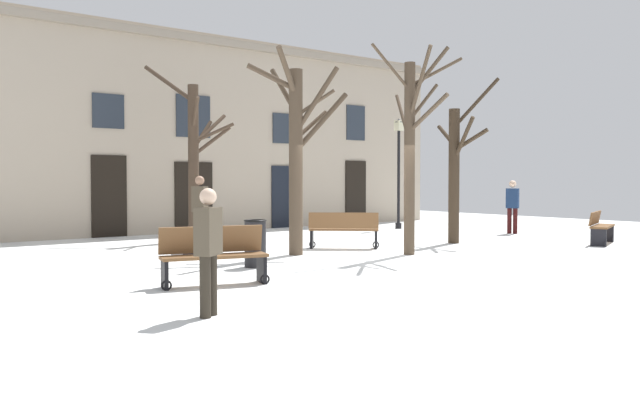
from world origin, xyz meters
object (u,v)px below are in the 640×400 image
(tree_right_of_center, at_px, (456,169))
(bench_by_litter_bin, at_px, (601,227))
(bench_facing_shops, at_px, (214,255))
(tree_left_of_center, at_px, (412,145))
(person_strolling, at_px, (200,206))
(streetlamp, at_px, (399,161))
(bench_near_lamp, at_px, (193,234))
(person_crossing_plaza, at_px, (208,246))
(bench_back_to_back_left, at_px, (344,229))
(person_near_bench, at_px, (512,204))
(litter_bin, at_px, (255,243))
(tree_near_facade, at_px, (297,148))
(tree_center, at_px, (194,154))

(tree_right_of_center, xyz_separation_m, bench_by_litter_bin, (2.91, -2.51, -1.56))
(tree_right_of_center, xyz_separation_m, bench_facing_shops, (-8.50, -2.26, -1.53))
(tree_left_of_center, distance_m, person_strolling, 5.82)
(streetlamp, distance_m, bench_near_lamp, 9.55)
(streetlamp, xyz_separation_m, bench_near_lamp, (-9.05, -2.35, -1.92))
(streetlamp, height_order, person_crossing_plaza, streetlamp)
(bench_back_to_back_left, relative_size, bench_near_lamp, 0.89)
(tree_left_of_center, height_order, bench_back_to_back_left, tree_left_of_center)
(tree_left_of_center, relative_size, person_crossing_plaza, 2.95)
(bench_near_lamp, bearing_deg, tree_left_of_center, 69.87)
(tree_right_of_center, height_order, streetlamp, tree_right_of_center)
(bench_facing_shops, distance_m, person_near_bench, 12.73)
(bench_back_to_back_left, xyz_separation_m, person_crossing_plaza, (-6.40, -5.12, 0.41))
(person_strolling, bearing_deg, streetlamp, 67.84)
(litter_bin, relative_size, person_crossing_plaza, 0.58)
(bench_by_litter_bin, distance_m, bench_facing_shops, 11.42)
(bench_back_to_back_left, relative_size, person_near_bench, 0.94)
(bench_near_lamp, bearing_deg, bench_facing_shops, 0.48)
(tree_right_of_center, relative_size, person_crossing_plaza, 2.78)
(tree_near_facade, bearing_deg, person_strolling, 103.86)
(tree_left_of_center, relative_size, bench_by_litter_bin, 2.88)
(bench_facing_shops, height_order, person_near_bench, person_near_bench)
(tree_left_of_center, xyz_separation_m, bench_facing_shops, (-5.63, -1.08, -2.01))
(bench_by_litter_bin, bearing_deg, bench_back_to_back_left, 130.81)
(bench_facing_shops, distance_m, person_strolling, 6.52)
(tree_left_of_center, xyz_separation_m, bench_near_lamp, (-3.77, 3.49, -2.07))
(bench_by_litter_bin, xyz_separation_m, person_strolling, (-8.69, 6.15, 0.56))
(tree_center, bearing_deg, tree_left_of_center, -68.82)
(tree_left_of_center, bearing_deg, person_strolling, 121.09)
(tree_right_of_center, bearing_deg, bench_by_litter_bin, -40.70)
(tree_left_of_center, relative_size, person_near_bench, 2.81)
(tree_near_facade, relative_size, person_strolling, 2.54)
(person_near_bench, bearing_deg, person_crossing_plaza, 86.50)
(tree_center, bearing_deg, person_crossing_plaza, -115.29)
(litter_bin, bearing_deg, tree_left_of_center, -5.29)
(streetlamp, bearing_deg, tree_right_of_center, -117.37)
(bench_by_litter_bin, height_order, person_strolling, person_strolling)
(bench_facing_shops, bearing_deg, person_crossing_plaza, -104.78)
(streetlamp, bearing_deg, tree_near_facade, -149.88)
(bench_back_to_back_left, bearing_deg, bench_by_litter_bin, -166.09)
(bench_back_to_back_left, bearing_deg, bench_facing_shops, 71.56)
(bench_facing_shops, relative_size, person_near_bench, 1.06)
(tree_near_facade, bearing_deg, tree_left_of_center, -36.55)
(person_crossing_plaza, bearing_deg, bench_near_lamp, 29.18)
(litter_bin, distance_m, person_strolling, 4.61)
(bench_facing_shops, bearing_deg, tree_left_of_center, 25.48)
(tree_center, distance_m, person_crossing_plaza, 10.48)
(streetlamp, relative_size, bench_near_lamp, 2.15)
(tree_center, bearing_deg, tree_right_of_center, -43.55)
(bench_facing_shops, bearing_deg, tree_center, 80.55)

